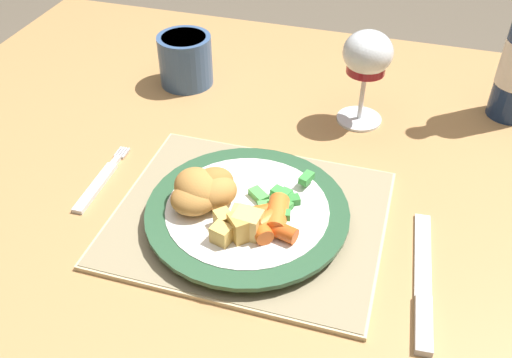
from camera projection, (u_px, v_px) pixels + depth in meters
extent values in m
cube|color=#AD7F4C|center=(270.00, 183.00, 0.77)|extent=(1.16, 0.91, 0.04)
cube|color=#AD7F4C|center=(107.00, 160.00, 1.42)|extent=(0.06, 0.06, 0.70)
cube|color=#CCB789|center=(249.00, 218.00, 0.69)|extent=(0.32, 0.27, 0.01)
cube|color=gray|center=(249.00, 215.00, 0.69)|extent=(0.32, 0.26, 0.00)
cylinder|color=white|center=(249.00, 216.00, 0.68)|extent=(0.20, 0.20, 0.01)
cylinder|color=#2D5638|center=(249.00, 211.00, 0.67)|extent=(0.24, 0.24, 0.01)
cylinder|color=white|center=(249.00, 209.00, 0.67)|extent=(0.19, 0.19, 0.00)
ellipsoid|color=#B77F3D|center=(194.00, 198.00, 0.66)|extent=(0.07, 0.07, 0.03)
ellipsoid|color=#B77F3D|center=(197.00, 188.00, 0.67)|extent=(0.08, 0.08, 0.04)
ellipsoid|color=#A87033|center=(212.00, 184.00, 0.67)|extent=(0.07, 0.07, 0.04)
ellipsoid|color=#B77F3D|center=(216.00, 193.00, 0.66)|extent=(0.07, 0.07, 0.04)
cube|color=#4CA84C|center=(259.00, 195.00, 0.68)|extent=(0.03, 0.03, 0.01)
cube|color=#4CA84C|center=(269.00, 206.00, 0.66)|extent=(0.03, 0.03, 0.01)
cube|color=green|center=(306.00, 178.00, 0.69)|extent=(0.02, 0.02, 0.01)
cube|color=green|center=(281.00, 215.00, 0.64)|extent=(0.02, 0.02, 0.01)
cube|color=green|center=(280.00, 215.00, 0.65)|extent=(0.02, 0.03, 0.01)
cube|color=green|center=(284.00, 208.00, 0.66)|extent=(0.02, 0.02, 0.01)
cube|color=green|center=(283.00, 196.00, 0.68)|extent=(0.02, 0.03, 0.01)
cube|color=#338438|center=(274.00, 215.00, 0.65)|extent=(0.03, 0.03, 0.01)
cube|color=green|center=(282.00, 194.00, 0.68)|extent=(0.03, 0.02, 0.01)
cube|color=#338438|center=(290.00, 200.00, 0.67)|extent=(0.03, 0.02, 0.01)
cylinder|color=orange|center=(277.00, 214.00, 0.64)|extent=(0.03, 0.05, 0.02)
cylinder|color=orange|center=(259.00, 212.00, 0.65)|extent=(0.04, 0.04, 0.02)
cylinder|color=orange|center=(259.00, 227.00, 0.63)|extent=(0.04, 0.04, 0.02)
cylinder|color=orange|center=(269.00, 221.00, 0.64)|extent=(0.04, 0.04, 0.02)
cylinder|color=#CC5119|center=(277.00, 229.00, 0.63)|extent=(0.05, 0.03, 0.02)
cube|color=silver|center=(96.00, 187.00, 0.73)|extent=(0.02, 0.10, 0.01)
cube|color=silver|center=(116.00, 161.00, 0.78)|extent=(0.01, 0.02, 0.01)
cube|color=silver|center=(126.00, 153.00, 0.79)|extent=(0.00, 0.02, 0.00)
cube|color=silver|center=(123.00, 153.00, 0.79)|extent=(0.00, 0.02, 0.00)
cube|color=silver|center=(121.00, 152.00, 0.79)|extent=(0.00, 0.02, 0.00)
cube|color=silver|center=(118.00, 152.00, 0.79)|extent=(0.00, 0.02, 0.00)
cube|color=silver|center=(423.00, 254.00, 0.65)|extent=(0.03, 0.13, 0.00)
cube|color=#B2B2B7|center=(424.00, 324.00, 0.57)|extent=(0.02, 0.07, 0.01)
cylinder|color=silver|center=(359.00, 119.00, 0.86)|extent=(0.07, 0.07, 0.00)
cylinder|color=silver|center=(362.00, 96.00, 0.83)|extent=(0.01, 0.01, 0.08)
ellipsoid|color=silver|center=(368.00, 52.00, 0.79)|extent=(0.07, 0.07, 0.06)
cylinder|color=maroon|center=(366.00, 66.00, 0.80)|extent=(0.06, 0.06, 0.02)
cube|color=gold|center=(244.00, 226.00, 0.63)|extent=(0.04, 0.04, 0.03)
cube|color=#DBB256|center=(222.00, 234.00, 0.62)|extent=(0.03, 0.02, 0.02)
cube|color=#DBB256|center=(242.00, 224.00, 0.63)|extent=(0.03, 0.03, 0.02)
cube|color=#E5BC66|center=(248.00, 223.00, 0.63)|extent=(0.03, 0.03, 0.03)
cube|color=#DBB256|center=(238.00, 217.00, 0.64)|extent=(0.02, 0.02, 0.02)
cube|color=#DBB256|center=(223.00, 220.00, 0.64)|extent=(0.03, 0.03, 0.02)
cylinder|color=#385684|center=(185.00, 60.00, 0.92)|extent=(0.09, 0.09, 0.08)
cylinder|color=#1E2F48|center=(184.00, 39.00, 0.90)|extent=(0.07, 0.07, 0.01)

